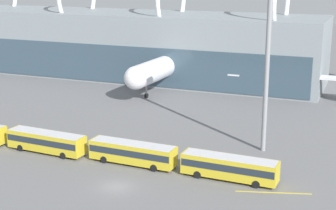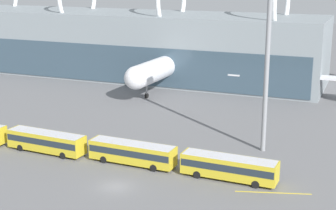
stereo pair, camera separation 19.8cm
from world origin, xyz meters
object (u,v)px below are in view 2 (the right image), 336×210
at_px(shuttle_bus_1, 46,141).
at_px(shuttle_bus_2, 132,152).
at_px(airliner_at_gate_near, 168,66).
at_px(floodlight_mast, 268,45).
at_px(shuttle_bus_3, 229,166).

xyz_separation_m(shuttle_bus_1, shuttle_bus_2, (13.92, 0.47, 0.00)).
bearing_deg(airliner_at_gate_near, shuttle_bus_1, 1.77).
xyz_separation_m(shuttle_bus_2, floodlight_mast, (15.67, 12.37, 14.15)).
bearing_deg(shuttle_bus_1, airliner_at_gate_near, 92.36).
height_order(shuttle_bus_1, shuttle_bus_2, same).
height_order(airliner_at_gate_near, shuttle_bus_3, airliner_at_gate_near).
height_order(airliner_at_gate_near, shuttle_bus_1, airliner_at_gate_near).
relative_size(shuttle_bus_2, floodlight_mast, 0.48).
bearing_deg(shuttle_bus_3, floodlight_mast, 83.82).
height_order(shuttle_bus_1, shuttle_bus_3, same).
bearing_deg(shuttle_bus_3, shuttle_bus_1, -177.80).
relative_size(shuttle_bus_2, shuttle_bus_3, 1.00).
xyz_separation_m(shuttle_bus_3, floodlight_mast, (1.75, 12.60, 14.15)).
relative_size(airliner_at_gate_near, shuttle_bus_2, 2.79).
bearing_deg(floodlight_mast, shuttle_bus_2, -141.70).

